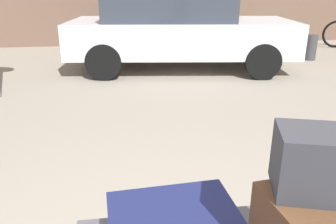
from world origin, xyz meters
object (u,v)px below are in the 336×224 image
at_px(parked_car, 178,30).
at_px(bollard_kerb_mid, 311,47).
at_px(duffel_bag_charcoal_topmost_pile, 331,163).
at_px(bollard_kerb_near, 249,49).

xyz_separation_m(parked_car, bollard_kerb_mid, (3.10, 0.42, -0.48)).
xyz_separation_m(duffel_bag_charcoal_topmost_pile, bollard_kerb_mid, (3.52, 6.18, -0.76)).
bearing_deg(parked_car, duffel_bag_charcoal_topmost_pile, -94.16).
distance_m(duffel_bag_charcoal_topmost_pile, bollard_kerb_mid, 7.15).
bearing_deg(parked_car, bollard_kerb_near, 14.13).
relative_size(parked_car, bollard_kerb_mid, 7.98).
height_order(duffel_bag_charcoal_topmost_pile, parked_car, parked_car).
relative_size(parked_car, bollard_kerb_near, 7.98).
bearing_deg(duffel_bag_charcoal_topmost_pile, bollard_kerb_near, 87.99).
distance_m(parked_car, bollard_kerb_near, 1.77).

